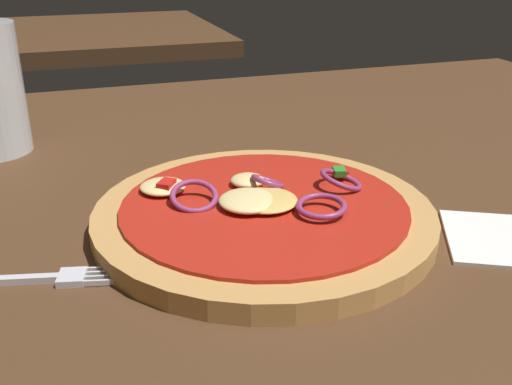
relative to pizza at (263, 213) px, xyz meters
name	(u,v)px	position (x,y,z in m)	size (l,w,h in m)	color
dining_table	(267,228)	(0.01, 0.03, -0.03)	(1.25, 0.97, 0.04)	#4C301C
pizza	(263,213)	(0.00, 0.00, 0.00)	(0.27, 0.27, 0.03)	tan
fork	(28,279)	(-0.18, -0.03, -0.01)	(0.15, 0.05, 0.01)	silver
background_table	(36,39)	(-0.18, 1.13, -0.03)	(0.86, 0.58, 0.04)	#4C301C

